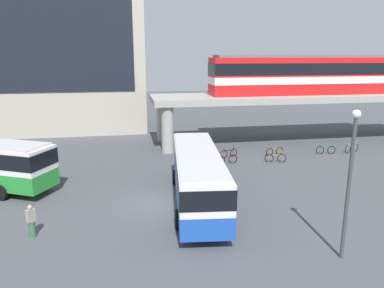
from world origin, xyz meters
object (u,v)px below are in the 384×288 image
train (310,74)px  pedestrian_near_building (185,157)px  pedestrian_waiting_near_stop (31,222)px  bicycle_green (326,150)px  station_building (36,52)px  bicycle_red (227,159)px  bus_main (198,172)px  bicycle_brown (275,151)px  bicycle_silver (352,148)px  bicycle_black (229,153)px  bicycle_orange (276,158)px

train → pedestrian_near_building: 16.55m
pedestrian_waiting_near_stop → bicycle_green: bearing=27.5°
station_building → bicycle_red: station_building is taller
pedestrian_waiting_near_stop → pedestrian_near_building: bearing=47.9°
bus_main → pedestrian_near_building: size_ratio=6.79×
bicycle_brown → pedestrian_waiting_near_stop: bearing=-145.7°
bicycle_red → pedestrian_near_building: size_ratio=1.08×
bicycle_red → pedestrian_waiting_near_stop: (-12.67, -10.24, 0.41)m
bus_main → bicycle_green: size_ratio=6.30×
bicycle_green → bicycle_silver: same height
train → bicycle_red: train is taller
bicycle_black → bicycle_silver: size_ratio=0.99×
train → pedestrian_near_building: bearing=-153.7°
train → bicycle_black: bearing=-152.9°
bicycle_green → bicycle_red: size_ratio=1.00×
bicycle_orange → pedestrian_waiting_near_stop: 19.47m
bicycle_red → pedestrian_near_building: 3.51m
pedestrian_near_building → bicycle_green: bearing=6.2°
bicycle_silver → pedestrian_waiting_near_stop: pedestrian_waiting_near_stop is taller
bus_main → bicycle_brown: bearing=46.8°
station_building → train: size_ratio=1.20×
station_building → bicycle_green: 33.09m
bus_main → bicycle_silver: bearing=29.5°
bicycle_black → bicycle_red: (-0.69, -1.82, 0.00)m
bicycle_silver → pedestrian_near_building: bearing=-174.6°
bus_main → bicycle_orange: size_ratio=6.41×
station_building → bicycle_red: bearing=-45.2°
bicycle_silver → bus_main: bearing=-150.5°
pedestrian_waiting_near_stop → bicycle_silver: bearing=25.1°
bicycle_black → bicycle_red: size_ratio=0.95×
bicycle_silver → bicycle_brown: (-7.31, 0.31, 0.00)m
bicycle_green → bicycle_brown: 4.71m
pedestrian_waiting_near_stop → station_building: bearing=100.2°
bicycle_silver → bicycle_green: bearing=-178.7°
bus_main → pedestrian_waiting_near_stop: size_ratio=6.87×
bus_main → pedestrian_near_building: (0.50, 7.64, -1.21)m
bicycle_green → pedestrian_near_building: (-13.05, -1.43, 0.42)m
bus_main → bicycle_orange: bearing=42.6°
bicycle_brown → bicycle_orange: bearing=-111.1°
bicycle_black → pedestrian_waiting_near_stop: 18.00m
bicycle_green → bicycle_orange: same height
pedestrian_near_building → pedestrian_waiting_near_stop: (-9.19, -10.15, -0.01)m
bus_main → pedestrian_waiting_near_stop: bus_main is taller
pedestrian_near_building → bicycle_red: bearing=1.4°
bicycle_orange → pedestrian_waiting_near_stop: pedestrian_waiting_near_stop is taller
bus_main → bicycle_red: 8.84m
bicycle_brown → pedestrian_waiting_near_stop: size_ratio=1.07×
station_building → bicycle_black: (18.44, -16.06, -8.66)m
station_building → bicycle_orange: station_building is taller
bicycle_silver → pedestrian_waiting_near_stop: bearing=-154.9°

